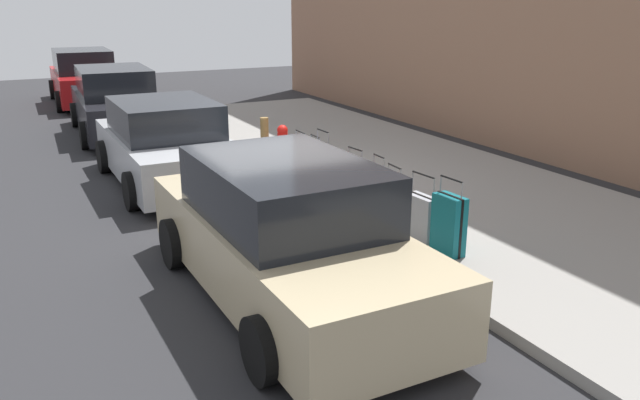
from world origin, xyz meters
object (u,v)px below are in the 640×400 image
suitcase_teal_0 (449,225)px  suitcase_silver_1 (421,217)px  suitcase_black_5 (342,179)px  suitcase_navy_6 (323,169)px  suitcase_olive_2 (393,206)px  parked_car_charcoal_2 (116,104)px  bollard_post (265,139)px  parked_car_silver_1 (166,145)px  parked_car_beige_0 (286,235)px  suitcase_silver_8 (301,160)px  suitcase_red_4 (355,186)px  suitcase_maroon_3 (378,194)px  suitcase_teal_7 (315,164)px  parked_car_red_3 (84,79)px  fire_hydrant (283,145)px

suitcase_teal_0 → suitcase_silver_1: size_ratio=1.10×
suitcase_black_5 → suitcase_navy_6: 0.57m
suitcase_olive_2 → parked_car_charcoal_2: (9.27, 2.18, 0.32)m
bollard_post → parked_car_silver_1: (-0.24, 2.04, 0.14)m
suitcase_silver_1 → parked_car_beige_0: (-0.55, 2.26, 0.31)m
suitcase_teal_0 → suitcase_silver_8: (4.39, 0.02, -0.13)m
suitcase_red_4 → bollard_post: bearing=1.4°
suitcase_olive_2 → suitcase_maroon_3: (0.51, -0.06, 0.04)m
suitcase_teal_0 → suitcase_teal_7: 3.84m
suitcase_silver_1 → suitcase_navy_6: (2.70, 0.12, 0.06)m
suitcase_silver_8 → suitcase_teal_7: bearing=-176.6°
suitcase_silver_8 → parked_car_red_3: 11.83m
parked_car_beige_0 → parked_car_charcoal_2: parked_car_charcoal_2 is taller
suitcase_teal_0 → suitcase_maroon_3: (1.67, 0.02, -0.04)m
suitcase_silver_8 → suitcase_silver_1: bearing=-179.7°
suitcase_teal_0 → suitcase_silver_8: bearing=0.2°
suitcase_black_5 → fire_hydrant: 2.37m
suitcase_teal_0 → suitcase_olive_2: suitcase_teal_0 is taller
suitcase_maroon_3 → suitcase_silver_8: (2.72, -0.00, -0.09)m
suitcase_silver_1 → suitcase_teal_7: bearing=-0.2°
suitcase_olive_2 → bollard_post: bearing=1.7°
suitcase_red_4 → suitcase_silver_8: (2.21, -0.11, -0.09)m
suitcase_teal_7 → fire_hydrant: bearing=3.6°
suitcase_silver_8 → suitcase_navy_6: bearing=175.0°
suitcase_navy_6 → suitcase_teal_7: bearing=-13.3°
suitcase_teal_0 → suitcase_olive_2: 1.17m
suitcase_black_5 → bollard_post: size_ratio=0.81×
bollard_post → parked_car_silver_1: parked_car_silver_1 is taller
suitcase_red_4 → parked_car_red_3: size_ratio=0.20×
suitcase_black_5 → parked_car_charcoal_2: 8.02m
suitcase_olive_2 → fire_hydrant: bearing=-0.2°
parked_car_beige_0 → parked_car_red_3: 15.96m
suitcase_red_4 → parked_car_charcoal_2: parked_car_charcoal_2 is taller
suitcase_teal_7 → fire_hydrant: suitcase_teal_7 is taller
suitcase_red_4 → fire_hydrant: bearing=-1.3°
fire_hydrant → parked_car_beige_0: 5.51m
suitcase_olive_2 → suitcase_teal_7: (2.68, -0.09, 0.00)m
suitcase_navy_6 → parked_car_charcoal_2: bearing=16.7°
suitcase_teal_7 → parked_car_beige_0: (-3.79, 2.27, 0.30)m
suitcase_teal_0 → fire_hydrant: bearing=0.7°
suitcase_silver_1 → suitcase_silver_8: (3.80, 0.02, -0.04)m
suitcase_olive_2 → suitcase_red_4: size_ratio=0.95×
suitcase_teal_7 → suitcase_maroon_3: bearing=179.1°
suitcase_red_4 → suitcase_black_5: size_ratio=1.36×
suitcase_teal_7 → parked_car_silver_1: bearing=55.3°
suitcase_silver_1 → fire_hydrant: suitcase_silver_1 is taller
suitcase_black_5 → parked_car_silver_1: (2.68, 2.21, 0.26)m
suitcase_olive_2 → parked_car_beige_0: 2.47m
suitcase_teal_7 → parked_car_charcoal_2: size_ratio=0.18×
suitcase_silver_1 → suitcase_maroon_3: 1.08m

